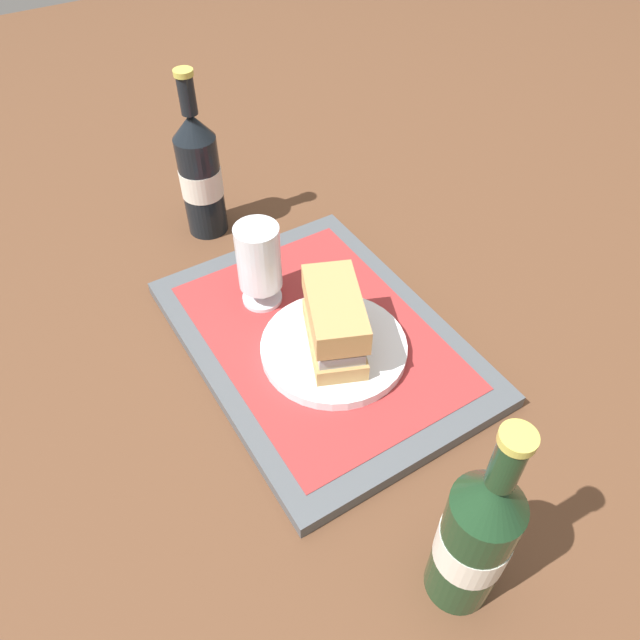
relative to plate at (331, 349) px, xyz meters
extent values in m
plane|color=brown|center=(0.03, 0.00, -0.03)|extent=(3.00, 3.00, 0.00)
cube|color=#4C5156|center=(0.03, 0.00, -0.02)|extent=(0.44, 0.32, 0.02)
cube|color=#9E2D2D|center=(0.03, 0.00, -0.01)|extent=(0.38, 0.27, 0.00)
cylinder|color=white|center=(0.00, 0.00, 0.00)|extent=(0.19, 0.19, 0.01)
cube|color=tan|center=(0.00, 0.00, 0.02)|extent=(0.14, 0.11, 0.02)
cube|color=#9EA3A8|center=(0.00, 0.00, 0.04)|extent=(0.13, 0.10, 0.02)
cube|color=silver|center=(0.00, 0.00, 0.05)|extent=(0.12, 0.09, 0.01)
sphere|color=#47932D|center=(0.05, -0.02, 0.06)|extent=(0.04, 0.04, 0.04)
cube|color=tan|center=(0.00, 0.00, 0.07)|extent=(0.14, 0.11, 0.04)
cylinder|color=silver|center=(0.14, 0.03, 0.00)|extent=(0.06, 0.06, 0.01)
cylinder|color=silver|center=(0.14, 0.03, 0.01)|extent=(0.01, 0.01, 0.02)
cylinder|color=silver|center=(0.14, 0.03, 0.07)|extent=(0.06, 0.06, 0.09)
cylinder|color=gold|center=(0.14, 0.03, 0.04)|extent=(0.06, 0.06, 0.03)
cylinder|color=white|center=(0.14, 0.03, 0.06)|extent=(0.05, 0.05, 0.01)
cylinder|color=black|center=(0.35, 0.02, 0.05)|extent=(0.06, 0.06, 0.17)
cylinder|color=silver|center=(0.35, 0.02, 0.06)|extent=(0.07, 0.07, 0.05)
cone|color=black|center=(0.35, 0.02, 0.16)|extent=(0.06, 0.06, 0.04)
cylinder|color=black|center=(0.35, 0.02, 0.20)|extent=(0.02, 0.02, 0.05)
cylinder|color=#BFB74C|center=(0.35, 0.02, 0.23)|extent=(0.03, 0.03, 0.01)
cylinder|color=#19381E|center=(-0.31, 0.05, 0.05)|extent=(0.06, 0.06, 0.17)
cylinder|color=silver|center=(-0.31, 0.05, 0.06)|extent=(0.07, 0.07, 0.05)
cone|color=#19381E|center=(-0.31, 0.05, 0.16)|extent=(0.06, 0.06, 0.04)
cylinder|color=#19381E|center=(-0.31, 0.05, 0.20)|extent=(0.02, 0.02, 0.05)
cylinder|color=#BFB74C|center=(-0.31, 0.05, 0.23)|extent=(0.03, 0.03, 0.01)
camera|label=1|loc=(-0.43, 0.28, 0.59)|focal=33.75mm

